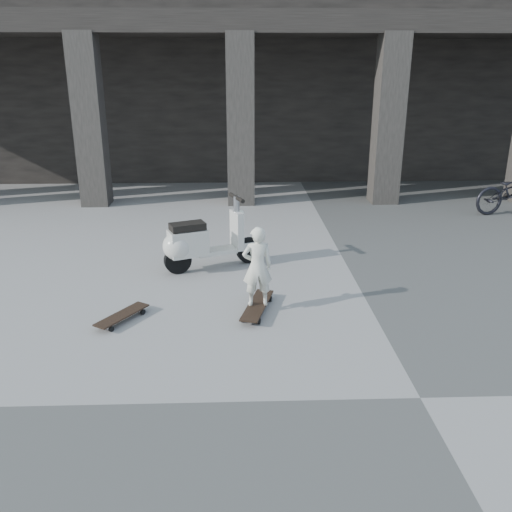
{
  "coord_description": "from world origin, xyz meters",
  "views": [
    {
      "loc": [
        -1.89,
        -4.76,
        3.28
      ],
      "look_at": [
        -1.62,
        2.66,
        0.65
      ],
      "focal_mm": 38.0,
      "sensor_mm": 36.0,
      "label": 1
    }
  ],
  "objects_px": {
    "skateboard_spare": "(122,316)",
    "child": "(257,267)",
    "longboard": "(257,306)",
    "scooter": "(197,243)"
  },
  "relations": [
    {
      "from": "skateboard_spare",
      "to": "child",
      "type": "relative_size",
      "value": 0.74
    },
    {
      "from": "longboard",
      "to": "skateboard_spare",
      "type": "bearing_deg",
      "value": 112.68
    },
    {
      "from": "longboard",
      "to": "child",
      "type": "bearing_deg",
      "value": 0.0
    },
    {
      "from": "scooter",
      "to": "skateboard_spare",
      "type": "bearing_deg",
      "value": -137.09
    },
    {
      "from": "child",
      "to": "skateboard_spare",
      "type": "bearing_deg",
      "value": 2.17
    },
    {
      "from": "child",
      "to": "longboard",
      "type": "bearing_deg",
      "value": 180.0
    },
    {
      "from": "scooter",
      "to": "child",
      "type": "bearing_deg",
      "value": -82.07
    },
    {
      "from": "skateboard_spare",
      "to": "scooter",
      "type": "relative_size",
      "value": 0.51
    },
    {
      "from": "longboard",
      "to": "scooter",
      "type": "height_order",
      "value": "scooter"
    },
    {
      "from": "longboard",
      "to": "child",
      "type": "distance_m",
      "value": 0.59
    }
  ]
}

